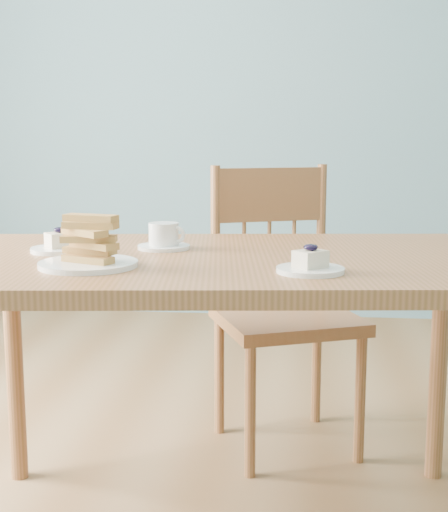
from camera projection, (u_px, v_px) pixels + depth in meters
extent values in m
cube|color=#69949E|center=(285.00, 92.00, 4.18)|extent=(5.00, 0.01, 2.70)
cube|color=#905936|center=(228.00, 264.00, 1.83)|extent=(1.55, 1.00, 0.04)
cylinder|color=#905936|center=(14.00, 367.00, 2.25)|extent=(0.05, 0.05, 0.74)
cylinder|color=#905936|center=(438.00, 366.00, 2.25)|extent=(0.05, 0.05, 0.74)
cube|color=#905936|center=(287.00, 320.00, 2.46)|extent=(0.58, 0.57, 0.04)
cylinder|color=#905936|center=(250.00, 412.00, 2.28)|extent=(0.04, 0.04, 0.44)
cylinder|color=#905936|center=(360.00, 399.00, 2.38)|extent=(0.04, 0.04, 0.44)
cylinder|color=#905936|center=(219.00, 375.00, 2.62)|extent=(0.04, 0.04, 0.44)
cylinder|color=#905936|center=(316.00, 366.00, 2.73)|extent=(0.04, 0.04, 0.44)
cylinder|color=#905936|center=(215.00, 236.00, 2.54)|extent=(0.03, 0.03, 0.50)
cylinder|color=#905936|center=(321.00, 232.00, 2.65)|extent=(0.03, 0.03, 0.50)
cube|color=#905936|center=(270.00, 195.00, 2.58)|extent=(0.37, 0.17, 0.19)
cylinder|color=#905936|center=(244.00, 263.00, 2.59)|extent=(0.02, 0.02, 0.30)
cylinder|color=#905936|center=(269.00, 262.00, 2.62)|extent=(0.02, 0.02, 0.30)
cylinder|color=#905936|center=(294.00, 261.00, 2.64)|extent=(0.02, 0.02, 0.30)
cylinder|color=white|center=(310.00, 270.00, 1.60)|extent=(0.15, 0.15, 0.01)
cube|color=beige|center=(310.00, 259.00, 1.60)|extent=(0.09, 0.08, 0.04)
ellipsoid|color=black|center=(311.00, 247.00, 1.59)|extent=(0.03, 0.03, 0.01)
sphere|color=black|center=(315.00, 247.00, 1.60)|extent=(0.01, 0.01, 0.01)
sphere|color=black|center=(307.00, 247.00, 1.60)|extent=(0.01, 0.01, 0.01)
sphere|color=black|center=(312.00, 248.00, 1.59)|extent=(0.01, 0.01, 0.01)
cylinder|color=white|center=(61.00, 249.00, 1.89)|extent=(0.16, 0.16, 0.01)
cube|color=beige|center=(60.00, 240.00, 1.89)|extent=(0.09, 0.09, 0.04)
ellipsoid|color=black|center=(60.00, 230.00, 1.88)|extent=(0.03, 0.03, 0.02)
sphere|color=black|center=(64.00, 230.00, 1.89)|extent=(0.01, 0.01, 0.01)
sphere|color=black|center=(58.00, 230.00, 1.89)|extent=(0.01, 0.01, 0.01)
sphere|color=black|center=(60.00, 230.00, 1.88)|extent=(0.01, 0.01, 0.01)
cylinder|color=white|center=(164.00, 247.00, 1.94)|extent=(0.14, 0.14, 0.01)
cylinder|color=white|center=(164.00, 234.00, 1.94)|extent=(0.10, 0.10, 0.06)
cylinder|color=#906140|center=(164.00, 225.00, 1.93)|extent=(0.07, 0.07, 0.00)
torus|color=white|center=(177.00, 235.00, 1.92)|extent=(0.05, 0.02, 0.05)
cylinder|color=white|center=(88.00, 264.00, 1.67)|extent=(0.23, 0.23, 0.01)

